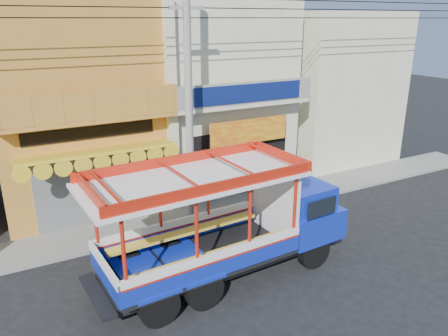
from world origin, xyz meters
The scene contains 10 objects.
ground centered at (0.00, 0.00, 0.00)m, with size 90.00×90.00×0.00m, color black.
sidewalk centered at (0.00, 4.00, 0.06)m, with size 30.00×2.00×0.12m, color slate.
shophouse_left centered at (-4.00, 7.96, 4.11)m, with size 6.00×7.50×8.24m.
shophouse_right centered at (2.00, 7.96, 4.11)m, with size 6.00×6.75×8.24m.
party_pilaster centered at (-1.00, 4.85, 4.00)m, with size 0.35×0.30×8.00m, color beige.
filler_building_right centered at (9.00, 8.00, 3.80)m, with size 6.00×6.00×7.60m, color beige.
utility_pole centered at (-0.85, 3.30, 5.03)m, with size 28.00×0.26×9.00m.
songthaew_truck centered at (-0.98, -0.15, 1.73)m, with size 7.82×2.94×3.59m.
potted_plant_a centered at (3.11, 4.65, 0.66)m, with size 0.97×0.84×1.07m, color #24611B.
potted_plant_b centered at (4.58, 3.62, 0.68)m, with size 0.62×0.50×1.12m, color #24611B.
Camera 1 is at (-6.93, -10.10, 7.28)m, focal length 35.00 mm.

